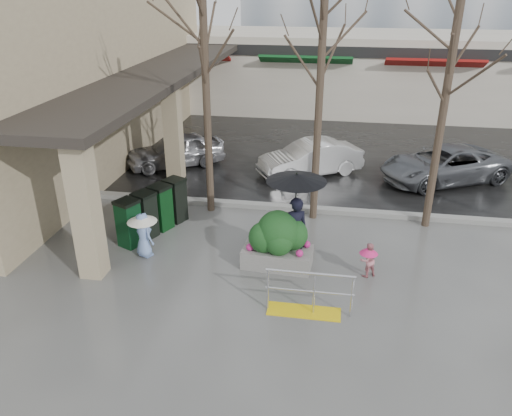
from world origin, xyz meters
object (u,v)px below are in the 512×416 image
(planter, at_px, (278,240))
(car_b, at_px, (310,158))
(tree_mideast, at_px, (452,55))
(woman, at_px, (295,209))
(news_boxes, at_px, (153,211))
(car_c, at_px, (444,164))
(tree_west, at_px, (204,41))
(child_pink, at_px, (368,258))
(child_blue, at_px, (143,230))
(tree_midwest, at_px, (323,37))
(car_a, at_px, (176,150))
(handrail, at_px, (307,298))

(planter, bearing_deg, car_b, 86.87)
(tree_mideast, height_order, woman, tree_mideast)
(news_boxes, relative_size, car_c, 0.53)
(tree_west, distance_m, child_pink, 7.25)
(tree_mideast, height_order, planter, tree_mideast)
(woman, distance_m, car_b, 6.43)
(child_blue, bearing_deg, tree_west, -76.06)
(child_blue, relative_size, car_c, 0.27)
(tree_west, distance_m, car_b, 6.40)
(tree_midwest, height_order, planter, tree_midwest)
(tree_midwest, distance_m, woman, 4.64)
(car_a, bearing_deg, tree_west, 0.60)
(tree_west, height_order, planter, tree_west)
(child_pink, bearing_deg, child_blue, -29.48)
(handrail, xyz_separation_m, child_pink, (1.34, 1.72, 0.13))
(tree_west, bearing_deg, woman, -43.77)
(woman, bearing_deg, news_boxes, -39.19)
(child_pink, distance_m, car_b, 6.95)
(news_boxes, bearing_deg, child_pink, 11.60)
(tree_west, height_order, news_boxes, tree_west)
(tree_mideast, bearing_deg, handrail, -123.19)
(tree_mideast, bearing_deg, tree_midwest, 180.00)
(news_boxes, relative_size, car_a, 0.64)
(handrail, distance_m, tree_mideast, 7.28)
(child_blue, bearing_deg, tree_mideast, -125.77)
(child_blue, height_order, car_c, car_c)
(tree_mideast, distance_m, car_c, 5.75)
(woman, bearing_deg, car_b, -114.89)
(tree_midwest, distance_m, tree_mideast, 3.32)
(tree_midwest, distance_m, news_boxes, 6.59)
(car_b, bearing_deg, handrail, -27.71)
(car_c, bearing_deg, tree_mideast, -42.32)
(tree_mideast, xyz_separation_m, car_c, (1.07, 3.74, -4.23))
(tree_west, bearing_deg, child_blue, -108.15)
(tree_west, xyz_separation_m, tree_mideast, (6.50, 0.00, -0.22))
(tree_mideast, distance_m, car_a, 10.48)
(news_boxes, distance_m, car_a, 5.58)
(child_pink, height_order, car_b, car_b)
(woman, xyz_separation_m, news_boxes, (-4.09, 1.02, -0.85))
(handrail, relative_size, car_c, 0.42)
(tree_midwest, bearing_deg, handrail, -88.09)
(handrail, xyz_separation_m, car_b, (-0.52, 8.42, 0.25))
(child_blue, xyz_separation_m, car_a, (-1.33, 6.79, -0.11))
(child_pink, distance_m, news_boxes, 6.07)
(planter, bearing_deg, tree_midwest, 76.36)
(planter, relative_size, car_b, 0.47)
(tree_midwest, bearing_deg, child_pink, -64.07)
(tree_midwest, bearing_deg, news_boxes, -158.63)
(tree_west, height_order, tree_midwest, tree_midwest)
(news_boxes, bearing_deg, tree_mideast, 37.09)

